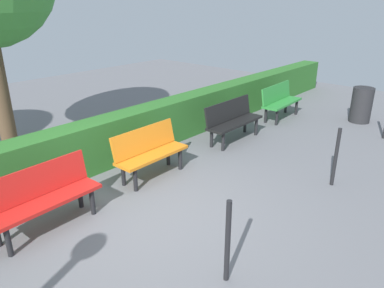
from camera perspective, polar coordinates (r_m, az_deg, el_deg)
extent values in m
plane|color=slate|center=(5.46, -7.27, -10.65)|extent=(20.60, 20.60, 0.00)
cube|color=#2D8C38|center=(9.71, 13.83, 6.21)|extent=(1.45, 0.48, 0.05)
cube|color=#2D8C38|center=(9.73, 12.95, 7.75)|extent=(1.43, 0.17, 0.42)
cylinder|color=black|center=(10.21, 15.88, 5.47)|extent=(0.07, 0.07, 0.39)
cylinder|color=black|center=(10.32, 14.36, 5.80)|extent=(0.07, 0.07, 0.39)
cylinder|color=black|center=(9.22, 13.01, 4.03)|extent=(0.07, 0.07, 0.39)
cylinder|color=black|center=(9.34, 11.37, 4.41)|extent=(0.07, 0.07, 0.39)
cube|color=black|center=(7.95, 6.72, 3.31)|extent=(1.54, 0.43, 0.05)
cube|color=black|center=(7.99, 5.68, 5.20)|extent=(1.54, 0.12, 0.42)
cylinder|color=black|center=(8.44, 9.92, 2.64)|extent=(0.07, 0.07, 0.39)
cylinder|color=black|center=(8.59, 8.23, 3.08)|extent=(0.07, 0.07, 0.39)
cylinder|color=black|center=(7.47, 4.84, 0.36)|extent=(0.07, 0.07, 0.39)
cylinder|color=black|center=(7.64, 3.05, 0.90)|extent=(0.07, 0.07, 0.39)
cube|color=orange|center=(6.31, -6.15, -1.69)|extent=(1.37, 0.44, 0.05)
cube|color=orange|center=(6.35, -7.41, 0.70)|extent=(1.37, 0.15, 0.42)
cylinder|color=black|center=(6.64, -1.85, -2.39)|extent=(0.07, 0.07, 0.39)
cylinder|color=black|center=(6.83, -3.71, -1.72)|extent=(0.07, 0.07, 0.39)
cylinder|color=black|center=(5.98, -8.78, -5.53)|extent=(0.07, 0.07, 0.39)
cylinder|color=black|center=(6.19, -10.60, -4.67)|extent=(0.07, 0.07, 0.39)
cube|color=red|center=(5.25, -21.76, -8.34)|extent=(1.52, 0.47, 0.05)
cube|color=red|center=(5.30, -23.13, -5.40)|extent=(1.51, 0.15, 0.42)
cylinder|color=black|center=(5.50, -15.19, -8.67)|extent=(0.07, 0.07, 0.39)
cylinder|color=black|center=(5.72, -16.97, -7.61)|extent=(0.07, 0.07, 0.39)
cylinder|color=black|center=(5.04, -26.59, -13.46)|extent=(0.07, 0.07, 0.39)
cube|color=#2D6B28|center=(7.12, -11.20, 1.05)|extent=(16.60, 0.51, 0.89)
cylinder|color=brown|center=(7.89, -27.63, 7.37)|extent=(0.31, 0.31, 2.56)
cylinder|color=black|center=(6.41, 21.40, -1.93)|extent=(0.06, 0.06, 1.00)
cylinder|color=black|center=(4.05, 5.55, -14.85)|extent=(0.06, 0.06, 1.00)
cylinder|color=#262628|center=(10.10, 24.79, 5.53)|extent=(0.50, 0.50, 0.87)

